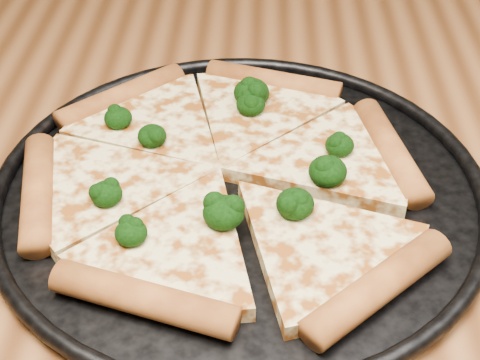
{
  "coord_description": "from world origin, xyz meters",
  "views": [
    {
      "loc": [
        -0.01,
        -0.42,
        1.13
      ],
      "look_at": [
        -0.03,
        0.03,
        0.77
      ],
      "focal_mm": 53.38,
      "sensor_mm": 36.0,
      "label": 1
    }
  ],
  "objects": [
    {
      "name": "pizza_pan",
      "position": [
        -0.03,
        0.03,
        0.76
      ],
      "size": [
        0.4,
        0.4,
        0.02
      ],
      "color": "black",
      "rests_on": "dining_table"
    },
    {
      "name": "pizza",
      "position": [
        -0.04,
        0.04,
        0.77
      ],
      "size": [
        0.34,
        0.35,
        0.03
      ],
      "rotation": [
        0.0,
        0.0,
        -0.3
      ],
      "color": "#FFE79C",
      "rests_on": "pizza_pan"
    },
    {
      "name": "dining_table",
      "position": [
        0.0,
        0.0,
        0.66
      ],
      "size": [
        1.2,
        0.9,
        0.75
      ],
      "color": "brown",
      "rests_on": "ground"
    },
    {
      "name": "broccoli_florets",
      "position": [
        -0.03,
        0.05,
        0.78
      ],
      "size": [
        0.22,
        0.22,
        0.02
      ],
      "color": "black",
      "rests_on": "pizza"
    }
  ]
}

